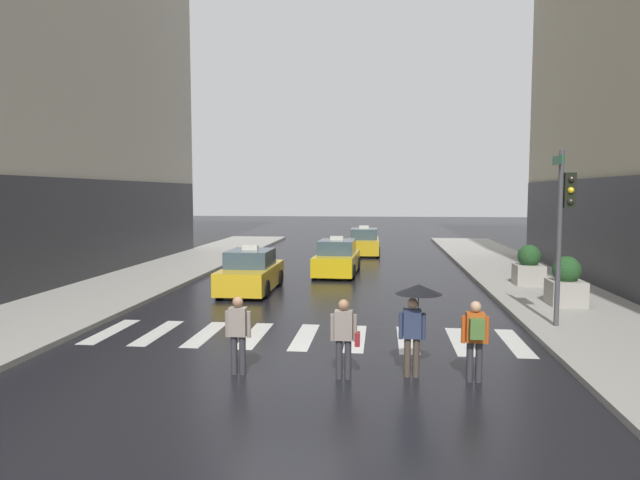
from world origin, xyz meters
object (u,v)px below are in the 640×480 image
(planter_near_corner, at_px, (566,283))
(planter_mid_block, at_px, (529,267))
(taxi_third, at_px, (364,243))
(pedestrian_with_backpack, at_px, (475,335))
(pedestrian_with_umbrella, at_px, (416,305))
(pedestrian_with_handbag, at_px, (344,334))
(traffic_light_pole, at_px, (564,213))
(taxi_second, at_px, (337,259))
(pedestrian_plain_coat, at_px, (238,330))
(taxi_lead, at_px, (251,273))

(planter_near_corner, height_order, planter_mid_block, same)
(planter_near_corner, bearing_deg, taxi_third, 114.19)
(pedestrian_with_backpack, height_order, planter_near_corner, planter_near_corner)
(pedestrian_with_umbrella, xyz_separation_m, planter_near_corner, (5.29, 7.44, -0.64))
(pedestrian_with_handbag, bearing_deg, traffic_light_pole, 39.62)
(taxi_second, xyz_separation_m, pedestrian_with_handbag, (1.33, -14.84, 0.21))
(pedestrian_plain_coat, bearing_deg, pedestrian_with_backpack, 0.06)
(taxi_second, bearing_deg, planter_near_corner, -41.36)
(traffic_light_pole, xyz_separation_m, planter_near_corner, (1.09, 3.06, -2.38))
(pedestrian_with_backpack, relative_size, planter_mid_block, 1.03)
(pedestrian_with_backpack, bearing_deg, traffic_light_pole, 56.65)
(taxi_third, bearing_deg, taxi_second, -96.39)
(traffic_light_pole, relative_size, pedestrian_with_backpack, 2.91)
(pedestrian_with_handbag, bearing_deg, pedestrian_with_umbrella, 11.22)
(taxi_second, bearing_deg, planter_mid_block, -20.81)
(taxi_second, height_order, pedestrian_with_handbag, taxi_second)
(pedestrian_with_backpack, height_order, pedestrian_with_handbag, same)
(taxi_lead, bearing_deg, planter_near_corner, -11.31)
(taxi_second, distance_m, pedestrian_with_handbag, 14.90)
(pedestrian_with_umbrella, xyz_separation_m, pedestrian_plain_coat, (-3.69, -0.22, -0.58))
(taxi_third, bearing_deg, planter_mid_block, -59.34)
(pedestrian_with_umbrella, bearing_deg, pedestrian_plain_coat, -176.55)
(traffic_light_pole, bearing_deg, planter_mid_block, 82.55)
(taxi_lead, xyz_separation_m, pedestrian_with_handbag, (4.29, -9.94, 0.21))
(pedestrian_plain_coat, height_order, planter_mid_block, planter_mid_block)
(taxi_second, relative_size, pedestrian_with_handbag, 2.79)
(traffic_light_pole, relative_size, planter_near_corner, 3.00)
(traffic_light_pole, distance_m, taxi_third, 19.96)
(pedestrian_with_handbag, height_order, pedestrian_plain_coat, same)
(pedestrian_with_umbrella, distance_m, planter_near_corner, 9.15)
(taxi_lead, bearing_deg, taxi_third, 73.89)
(traffic_light_pole, xyz_separation_m, taxi_lead, (-9.94, 5.26, -2.53))
(taxi_second, bearing_deg, pedestrian_plain_coat, -93.48)
(pedestrian_with_umbrella, height_order, pedestrian_plain_coat, pedestrian_with_umbrella)
(planter_mid_block, bearing_deg, taxi_lead, -170.12)
(taxi_lead, distance_m, pedestrian_with_handbag, 10.83)
(taxi_second, relative_size, pedestrian_plain_coat, 2.79)
(taxi_lead, bearing_deg, traffic_light_pole, -27.91)
(taxi_lead, xyz_separation_m, taxi_second, (2.95, 4.90, 0.00))
(traffic_light_pole, height_order, taxi_third, traffic_light_pole)
(taxi_third, relative_size, pedestrian_with_handbag, 2.77)
(taxi_second, xyz_separation_m, pedestrian_plain_coat, (-0.90, -14.78, 0.21))
(traffic_light_pole, bearing_deg, pedestrian_with_umbrella, -133.69)
(taxi_lead, relative_size, planter_mid_block, 2.84)
(taxi_third, height_order, planter_near_corner, taxi_third)
(taxi_second, height_order, pedestrian_plain_coat, taxi_second)
(taxi_third, relative_size, pedestrian_with_backpack, 2.77)
(taxi_third, relative_size, pedestrian_plain_coat, 2.77)
(taxi_second, bearing_deg, traffic_light_pole, -55.52)
(traffic_light_pole, distance_m, planter_mid_block, 7.60)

